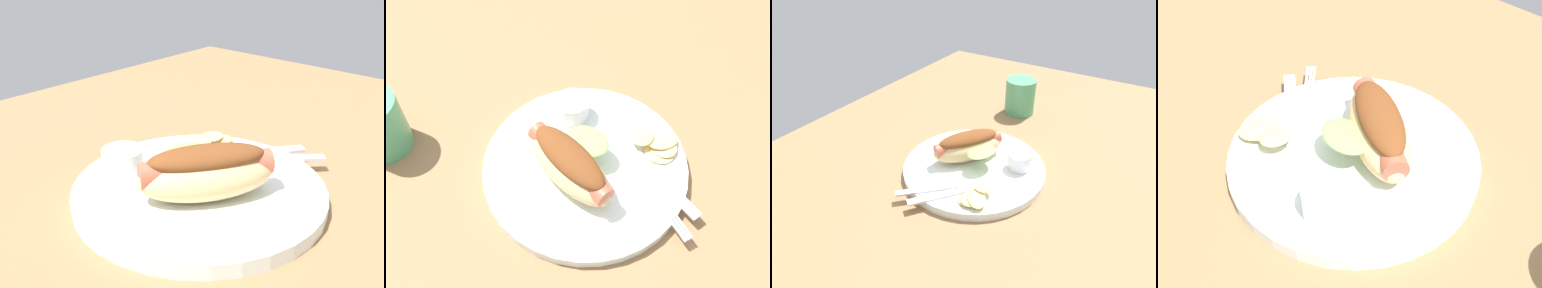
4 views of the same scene
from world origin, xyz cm
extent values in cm
cube|color=olive|center=(0.00, 0.00, -0.90)|extent=(120.00, 90.00, 1.80)
cylinder|color=white|center=(2.38, -1.40, 0.80)|extent=(26.98, 26.98, 1.60)
ellipsoid|color=#DBB77A|center=(0.91, -3.64, 4.03)|extent=(15.00, 12.65, 4.85)
cylinder|color=#C1563D|center=(0.91, -3.64, 4.87)|extent=(12.72, 9.64, 2.68)
ellipsoid|color=brown|center=(0.91, -3.64, 6.08)|extent=(12.43, 10.26, 2.33)
ellipsoid|color=#7FC65B|center=(2.14, 0.04, 5.00)|extent=(6.82, 5.63, 0.87)
cylinder|color=white|center=(-1.58, 6.21, 3.19)|extent=(4.58, 4.58, 3.19)
cube|color=silver|center=(10.79, -2.08, 1.80)|extent=(8.79, 8.96, 0.40)
cube|color=silver|center=(15.55, -7.60, 1.80)|extent=(2.45, 2.50, 0.40)
cube|color=silver|center=(15.87, -7.28, 1.80)|extent=(2.45, 2.50, 0.40)
cube|color=silver|center=(16.20, -6.97, 1.80)|extent=(2.45, 2.50, 0.40)
cube|color=silver|center=(12.07, -0.82, 1.78)|extent=(12.02, 9.90, 0.36)
ellipsoid|color=#E3C873|center=(11.37, 3.01, 1.85)|extent=(4.94, 4.48, 0.50)
ellipsoid|color=#E3C873|center=(11.95, 3.68, 2.20)|extent=(4.73, 4.75, 0.83)
ellipsoid|color=#E3C873|center=(11.50, 4.48, 2.59)|extent=(5.22, 5.00, 1.19)
ellipsoid|color=#E3C873|center=(8.64, 4.08, 3.26)|extent=(3.85, 3.97, 0.85)
camera|label=1|loc=(-31.20, -30.39, 26.34)|focal=44.31mm
camera|label=2|loc=(10.73, -34.54, 54.16)|focal=44.54mm
camera|label=3|loc=(48.83, 25.37, 40.67)|focal=32.24mm
camera|label=4|loc=(-22.68, 24.31, 37.57)|focal=44.24mm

